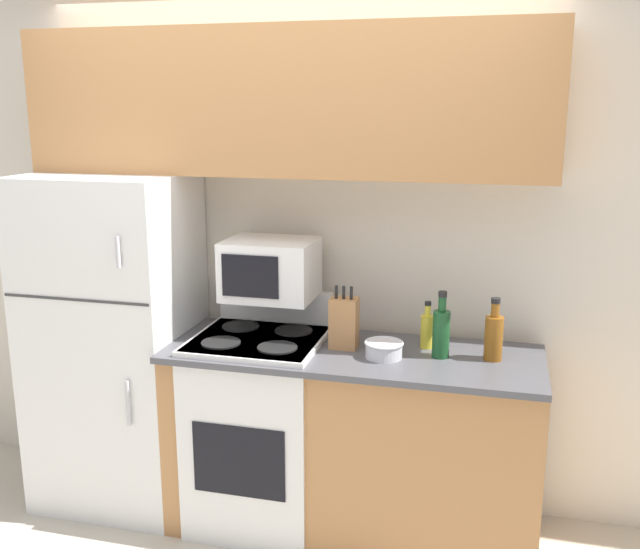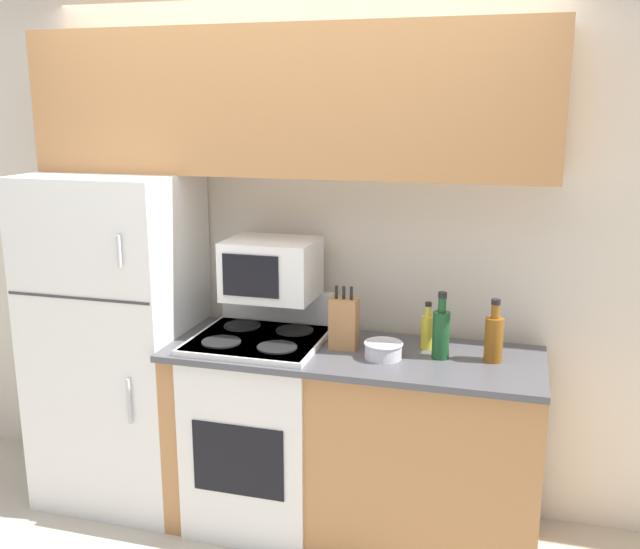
{
  "view_description": "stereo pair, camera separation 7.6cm",
  "coord_description": "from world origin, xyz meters",
  "px_view_note": "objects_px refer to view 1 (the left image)",
  "views": [
    {
      "loc": [
        1.0,
        -2.74,
        2.0
      ],
      "look_at": [
        0.23,
        0.26,
        1.27
      ],
      "focal_mm": 40.0,
      "sensor_mm": 36.0,
      "label": 1
    },
    {
      "loc": [
        1.07,
        -2.72,
        2.0
      ],
      "look_at": [
        0.23,
        0.26,
        1.27
      ],
      "focal_mm": 40.0,
      "sensor_mm": 36.0,
      "label": 2
    }
  ],
  "objects_px": {
    "knife_block": "(344,323)",
    "bowl": "(384,349)",
    "bottle_wine_green": "(441,331)",
    "stove": "(260,426)",
    "microwave": "(270,269)",
    "bottle_whiskey": "(494,336)",
    "refrigerator": "(115,342)",
    "bottle_cooking_spray": "(427,330)"
  },
  "relations": [
    {
      "from": "microwave",
      "to": "bowl",
      "type": "bearing_deg",
      "value": -16.79
    },
    {
      "from": "refrigerator",
      "to": "bottle_wine_green",
      "type": "relative_size",
      "value": 5.61
    },
    {
      "from": "bowl",
      "to": "bottle_cooking_spray",
      "type": "height_order",
      "value": "bottle_cooking_spray"
    },
    {
      "from": "refrigerator",
      "to": "knife_block",
      "type": "height_order",
      "value": "refrigerator"
    },
    {
      "from": "refrigerator",
      "to": "knife_block",
      "type": "bearing_deg",
      "value": -0.33
    },
    {
      "from": "bottle_whiskey",
      "to": "bowl",
      "type": "bearing_deg",
      "value": -168.73
    },
    {
      "from": "microwave",
      "to": "bottle_cooking_spray",
      "type": "bearing_deg",
      "value": 0.41
    },
    {
      "from": "microwave",
      "to": "bottle_cooking_spray",
      "type": "distance_m",
      "value": 0.79
    },
    {
      "from": "stove",
      "to": "bowl",
      "type": "bearing_deg",
      "value": -5.72
    },
    {
      "from": "bottle_cooking_spray",
      "to": "bottle_wine_green",
      "type": "xyz_separation_m",
      "value": [
        0.07,
        -0.11,
        0.03
      ]
    },
    {
      "from": "refrigerator",
      "to": "bowl",
      "type": "relative_size",
      "value": 9.65
    },
    {
      "from": "stove",
      "to": "bowl",
      "type": "relative_size",
      "value": 6.31
    },
    {
      "from": "knife_block",
      "to": "stove",
      "type": "bearing_deg",
      "value": -176.34
    },
    {
      "from": "knife_block",
      "to": "bottle_wine_green",
      "type": "distance_m",
      "value": 0.44
    },
    {
      "from": "refrigerator",
      "to": "bottle_wine_green",
      "type": "height_order",
      "value": "refrigerator"
    },
    {
      "from": "bottle_wine_green",
      "to": "bottle_whiskey",
      "type": "bearing_deg",
      "value": 5.48
    },
    {
      "from": "bottle_cooking_spray",
      "to": "knife_block",
      "type": "bearing_deg",
      "value": -165.76
    },
    {
      "from": "knife_block",
      "to": "refrigerator",
      "type": "bearing_deg",
      "value": 179.67
    },
    {
      "from": "bottle_wine_green",
      "to": "knife_block",
      "type": "bearing_deg",
      "value": 178.02
    },
    {
      "from": "refrigerator",
      "to": "microwave",
      "type": "bearing_deg",
      "value": 5.81
    },
    {
      "from": "bottle_cooking_spray",
      "to": "microwave",
      "type": "bearing_deg",
      "value": -179.59
    },
    {
      "from": "refrigerator",
      "to": "bowl",
      "type": "xyz_separation_m",
      "value": [
        1.38,
        -0.09,
        0.11
      ]
    },
    {
      "from": "microwave",
      "to": "bowl",
      "type": "xyz_separation_m",
      "value": [
        0.58,
        -0.18,
        -0.29
      ]
    },
    {
      "from": "stove",
      "to": "bottle_wine_green",
      "type": "relative_size",
      "value": 3.67
    },
    {
      "from": "bottle_cooking_spray",
      "to": "bottle_wine_green",
      "type": "height_order",
      "value": "bottle_wine_green"
    },
    {
      "from": "bowl",
      "to": "knife_block",
      "type": "bearing_deg",
      "value": 156.61
    },
    {
      "from": "bowl",
      "to": "bottle_whiskey",
      "type": "relative_size",
      "value": 0.62
    },
    {
      "from": "refrigerator",
      "to": "stove",
      "type": "distance_m",
      "value": 0.85
    },
    {
      "from": "stove",
      "to": "microwave",
      "type": "xyz_separation_m",
      "value": [
        0.03,
        0.11,
        0.76
      ]
    },
    {
      "from": "stove",
      "to": "bowl",
      "type": "xyz_separation_m",
      "value": [
        0.61,
        -0.06,
        0.47
      ]
    },
    {
      "from": "microwave",
      "to": "bottle_whiskey",
      "type": "height_order",
      "value": "microwave"
    },
    {
      "from": "bottle_cooking_spray",
      "to": "bowl",
      "type": "bearing_deg",
      "value": -133.14
    },
    {
      "from": "bottle_whiskey",
      "to": "bottle_wine_green",
      "type": "height_order",
      "value": "bottle_wine_green"
    },
    {
      "from": "knife_block",
      "to": "bottle_whiskey",
      "type": "height_order",
      "value": "knife_block"
    },
    {
      "from": "refrigerator",
      "to": "bowl",
      "type": "height_order",
      "value": "refrigerator"
    },
    {
      "from": "refrigerator",
      "to": "bottle_cooking_spray",
      "type": "height_order",
      "value": "refrigerator"
    },
    {
      "from": "bowl",
      "to": "bottle_wine_green",
      "type": "height_order",
      "value": "bottle_wine_green"
    },
    {
      "from": "bottle_cooking_spray",
      "to": "stove",
      "type": "bearing_deg",
      "value": -171.22
    },
    {
      "from": "knife_block",
      "to": "bowl",
      "type": "bearing_deg",
      "value": -23.39
    },
    {
      "from": "stove",
      "to": "bowl",
      "type": "height_order",
      "value": "stove"
    },
    {
      "from": "bowl",
      "to": "microwave",
      "type": "bearing_deg",
      "value": 163.21
    },
    {
      "from": "refrigerator",
      "to": "bottle_whiskey",
      "type": "distance_m",
      "value": 1.86
    }
  ]
}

